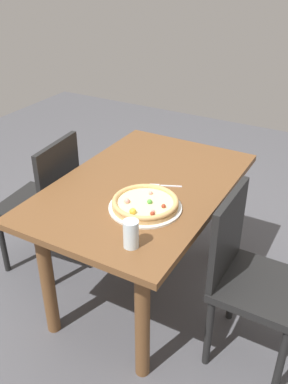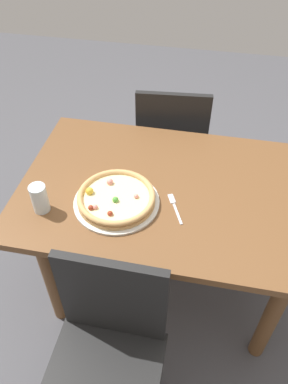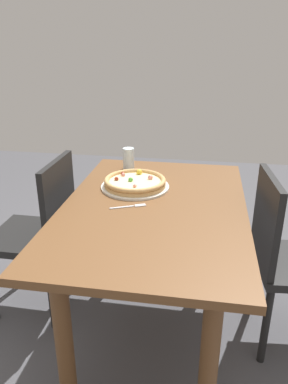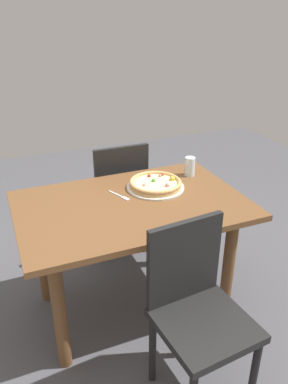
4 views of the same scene
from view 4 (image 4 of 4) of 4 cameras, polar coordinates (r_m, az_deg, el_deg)
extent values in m
plane|color=#4C4C51|center=(2.56, -1.59, -16.32)|extent=(6.00, 6.00, 0.00)
cube|color=brown|center=(2.14, -1.82, -2.01)|extent=(1.26, 0.83, 0.03)
cylinder|color=brown|center=(2.72, 5.97, -4.42)|extent=(0.07, 0.07, 0.70)
cylinder|color=brown|center=(2.47, -14.93, -8.75)|extent=(0.07, 0.07, 0.70)
cylinder|color=brown|center=(2.34, 12.40, -10.70)|extent=(0.07, 0.07, 0.70)
cylinder|color=brown|center=(2.04, -12.39, -17.11)|extent=(0.07, 0.07, 0.70)
cylinder|color=black|center=(3.10, -8.20, -3.45)|extent=(0.04, 0.04, 0.42)
cylinder|color=black|center=(3.18, -2.27, -2.36)|extent=(0.04, 0.04, 0.42)
cylinder|color=black|center=(2.82, -6.44, -6.63)|extent=(0.04, 0.04, 0.42)
cylinder|color=black|center=(2.91, 0.02, -5.32)|extent=(0.04, 0.04, 0.42)
cube|color=black|center=(2.89, -4.37, -0.44)|extent=(0.40, 0.40, 0.04)
cube|color=black|center=(2.63, -3.29, 2.37)|extent=(0.38, 0.03, 0.42)
cylinder|color=black|center=(2.00, 15.97, -24.53)|extent=(0.04, 0.04, 0.42)
cylinder|color=black|center=(2.17, 9.63, -18.82)|extent=(0.04, 0.04, 0.42)
cylinder|color=black|center=(2.03, 1.28, -22.23)|extent=(0.04, 0.04, 0.42)
cube|color=black|center=(1.83, 9.00, -18.89)|extent=(0.43, 0.43, 0.04)
cube|color=black|center=(1.80, 6.01, -10.09)|extent=(0.38, 0.06, 0.42)
cylinder|color=silver|center=(2.30, 1.69, 0.72)|extent=(0.35, 0.35, 0.01)
cylinder|color=tan|center=(2.30, 1.70, 1.03)|extent=(0.31, 0.31, 0.02)
cylinder|color=beige|center=(2.29, 1.70, 1.30)|extent=(0.27, 0.27, 0.01)
torus|color=tan|center=(2.29, 1.70, 1.46)|extent=(0.31, 0.31, 0.02)
sphere|color=#E58C7F|center=(2.37, 2.40, 2.45)|extent=(0.02, 0.02, 0.02)
sphere|color=gold|center=(2.33, 4.20, 1.99)|extent=(0.03, 0.03, 0.03)
sphere|color=#E58C7F|center=(2.25, 0.04, 1.05)|extent=(0.02, 0.02, 0.02)
sphere|color=maroon|center=(2.37, 0.76, 2.41)|extent=(0.02, 0.02, 0.02)
sphere|color=#E58C7F|center=(2.25, 3.49, 1.03)|extent=(0.03, 0.03, 0.03)
sphere|color=maroon|center=(2.39, 2.67, 2.57)|extent=(0.02, 0.02, 0.02)
sphere|color=#4C9E38|center=(2.31, 1.43, 1.74)|extent=(0.02, 0.02, 0.02)
cube|color=silver|center=(2.24, -4.27, -0.26)|extent=(0.05, 0.10, 0.00)
cube|color=silver|center=(2.18, -2.76, -0.95)|extent=(0.04, 0.05, 0.00)
cylinder|color=silver|center=(2.47, 6.81, 3.78)|extent=(0.06, 0.06, 0.12)
camera|label=1|loc=(3.56, 20.07, 25.72)|focal=39.26mm
camera|label=2|loc=(2.97, -13.52, 27.84)|focal=35.84mm
camera|label=3|loc=(1.81, -51.42, 7.47)|focal=35.04mm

